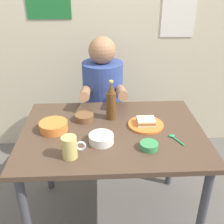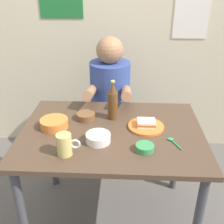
{
  "view_description": "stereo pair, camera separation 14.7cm",
  "coord_description": "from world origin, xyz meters",
  "px_view_note": "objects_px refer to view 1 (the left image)",
  "views": [
    {
      "loc": [
        -0.07,
        -1.42,
        1.6
      ],
      "look_at": [
        0.0,
        0.05,
        0.84
      ],
      "focal_mm": 43.9,
      "sensor_mm": 36.0,
      "label": 1
    },
    {
      "loc": [
        0.07,
        -1.42,
        1.6
      ],
      "look_at": [
        0.0,
        0.05,
        0.84
      ],
      "focal_mm": 43.9,
      "sensor_mm": 36.0,
      "label": 2
    }
  ],
  "objects_px": {
    "dining_table": "(112,143)",
    "beer_mug": "(70,147)",
    "person_seated": "(103,88)",
    "beer_bottle": "(111,102)",
    "sandwich": "(146,121)",
    "stool": "(104,131)",
    "soup_bowl_orange": "(54,126)",
    "plate_orange": "(146,125)"
  },
  "relations": [
    {
      "from": "dining_table",
      "to": "beer_mug",
      "type": "relative_size",
      "value": 8.73
    },
    {
      "from": "person_seated",
      "to": "beer_bottle",
      "type": "relative_size",
      "value": 2.75
    },
    {
      "from": "person_seated",
      "to": "sandwich",
      "type": "relative_size",
      "value": 6.54
    },
    {
      "from": "beer_mug",
      "to": "dining_table",
      "type": "bearing_deg",
      "value": 47.53
    },
    {
      "from": "dining_table",
      "to": "beer_mug",
      "type": "height_order",
      "value": "beer_mug"
    },
    {
      "from": "stool",
      "to": "beer_bottle",
      "type": "distance_m",
      "value": 0.7
    },
    {
      "from": "sandwich",
      "to": "beer_bottle",
      "type": "xyz_separation_m",
      "value": [
        -0.21,
        0.11,
        0.09
      ]
    },
    {
      "from": "soup_bowl_orange",
      "to": "person_seated",
      "type": "bearing_deg",
      "value": 62.64
    },
    {
      "from": "plate_orange",
      "to": "stool",
      "type": "bearing_deg",
      "value": 113.55
    },
    {
      "from": "person_seated",
      "to": "dining_table",
      "type": "bearing_deg",
      "value": -85.89
    },
    {
      "from": "stool",
      "to": "soup_bowl_orange",
      "type": "xyz_separation_m",
      "value": [
        -0.31,
        -0.61,
        0.42
      ]
    },
    {
      "from": "beer_bottle",
      "to": "soup_bowl_orange",
      "type": "distance_m",
      "value": 0.39
    },
    {
      "from": "beer_bottle",
      "to": "soup_bowl_orange",
      "type": "relative_size",
      "value": 1.54
    },
    {
      "from": "beer_mug",
      "to": "soup_bowl_orange",
      "type": "relative_size",
      "value": 0.74
    },
    {
      "from": "dining_table",
      "to": "soup_bowl_orange",
      "type": "xyz_separation_m",
      "value": [
        -0.35,
        0.02,
        0.12
      ]
    },
    {
      "from": "dining_table",
      "to": "plate_orange",
      "type": "height_order",
      "value": "plate_orange"
    },
    {
      "from": "person_seated",
      "to": "sandwich",
      "type": "bearing_deg",
      "value": -66.04
    },
    {
      "from": "dining_table",
      "to": "stool",
      "type": "relative_size",
      "value": 2.44
    },
    {
      "from": "beer_mug",
      "to": "plate_orange",
      "type": "bearing_deg",
      "value": 33.99
    },
    {
      "from": "dining_table",
      "to": "person_seated",
      "type": "bearing_deg",
      "value": 94.11
    },
    {
      "from": "person_seated",
      "to": "plate_orange",
      "type": "height_order",
      "value": "person_seated"
    },
    {
      "from": "dining_table",
      "to": "sandwich",
      "type": "relative_size",
      "value": 10.0
    },
    {
      "from": "stool",
      "to": "sandwich",
      "type": "bearing_deg",
      "value": -66.45
    },
    {
      "from": "beer_bottle",
      "to": "person_seated",
      "type": "bearing_deg",
      "value": 95.61
    },
    {
      "from": "sandwich",
      "to": "beer_mug",
      "type": "xyz_separation_m",
      "value": [
        -0.44,
        -0.3,
        0.03
      ]
    },
    {
      "from": "dining_table",
      "to": "stool",
      "type": "bearing_deg",
      "value": 94.04
    },
    {
      "from": "person_seated",
      "to": "sandwich",
      "type": "height_order",
      "value": "person_seated"
    },
    {
      "from": "person_seated",
      "to": "beer_mug",
      "type": "height_order",
      "value": "person_seated"
    },
    {
      "from": "plate_orange",
      "to": "person_seated",
      "type": "bearing_deg",
      "value": 113.96
    },
    {
      "from": "stool",
      "to": "beer_mug",
      "type": "bearing_deg",
      "value": -101.91
    },
    {
      "from": "soup_bowl_orange",
      "to": "beer_bottle",
      "type": "bearing_deg",
      "value": 20.74
    },
    {
      "from": "stool",
      "to": "beer_mug",
      "type": "distance_m",
      "value": 1.01
    },
    {
      "from": "sandwich",
      "to": "soup_bowl_orange",
      "type": "height_order",
      "value": "soup_bowl_orange"
    },
    {
      "from": "sandwich",
      "to": "beer_mug",
      "type": "height_order",
      "value": "beer_mug"
    },
    {
      "from": "stool",
      "to": "sandwich",
      "type": "height_order",
      "value": "sandwich"
    },
    {
      "from": "dining_table",
      "to": "soup_bowl_orange",
      "type": "distance_m",
      "value": 0.38
    },
    {
      "from": "soup_bowl_orange",
      "to": "plate_orange",
      "type": "bearing_deg",
      "value": 2.51
    },
    {
      "from": "sandwich",
      "to": "plate_orange",
      "type": "bearing_deg",
      "value": 0.0
    },
    {
      "from": "stool",
      "to": "beer_bottle",
      "type": "xyz_separation_m",
      "value": [
        0.05,
        -0.47,
        0.51
      ]
    },
    {
      "from": "beer_bottle",
      "to": "beer_mug",
      "type": "bearing_deg",
      "value": -119.65
    },
    {
      "from": "sandwich",
      "to": "stool",
      "type": "bearing_deg",
      "value": 113.55
    },
    {
      "from": "sandwich",
      "to": "soup_bowl_orange",
      "type": "distance_m",
      "value": 0.56
    }
  ]
}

